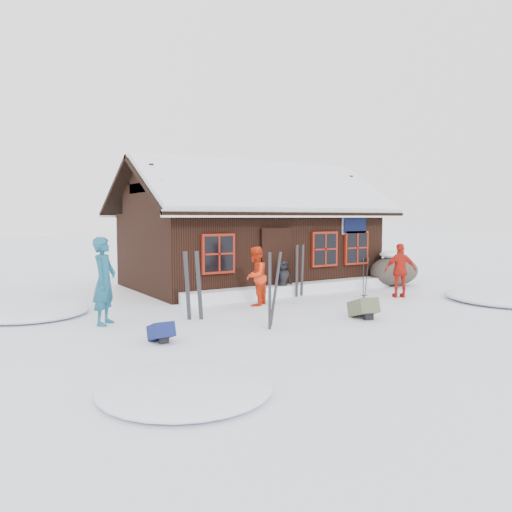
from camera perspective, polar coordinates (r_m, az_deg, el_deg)
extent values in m
plane|color=white|center=(12.91, 5.16, -6.20)|extent=(120.00, 120.00, 0.00)
cube|color=black|center=(17.71, -0.74, 0.77)|extent=(8.00, 5.00, 2.50)
cube|color=black|center=(16.46, 1.95, 7.80)|extent=(8.90, 3.14, 1.88)
cube|color=black|center=(18.98, -3.09, 7.35)|extent=(8.90, 3.14, 1.88)
cube|color=white|center=(16.47, 1.95, 8.29)|extent=(8.72, 3.07, 1.86)
cube|color=white|center=(18.98, -3.09, 7.77)|extent=(8.72, 3.07, 1.86)
cube|color=white|center=(17.77, -0.75, 10.37)|extent=(8.81, 0.22, 0.14)
cube|color=silver|center=(15.23, 5.05, 4.79)|extent=(8.90, 0.10, 0.20)
cube|color=black|center=(15.27, 2.31, -0.76)|extent=(1.00, 0.10, 2.00)
cube|color=black|center=(17.20, 11.23, 3.58)|extent=(1.00, 0.06, 0.60)
cube|color=maroon|center=(14.20, -4.33, 0.26)|extent=(1.04, 0.10, 1.14)
cube|color=black|center=(14.17, -4.26, 0.25)|extent=(0.90, 0.04, 1.00)
cube|color=maroon|center=(16.38, 7.83, 0.78)|extent=(1.04, 0.10, 1.14)
cube|color=black|center=(16.35, 7.92, 0.77)|extent=(0.90, 0.04, 1.00)
cube|color=maroon|center=(17.31, 11.39, 0.93)|extent=(1.04, 0.10, 1.14)
cube|color=black|center=(17.28, 11.48, 0.92)|extent=(0.90, 0.04, 1.00)
cube|color=white|center=(15.55, 4.55, -3.74)|extent=(7.60, 0.60, 0.35)
ellipsoid|color=white|center=(13.42, -24.45, -6.18)|extent=(2.80, 2.80, 0.34)
ellipsoid|color=white|center=(16.08, 27.09, -4.57)|extent=(3.60, 3.60, 0.43)
ellipsoid|color=white|center=(7.08, -8.06, -15.24)|extent=(2.40, 2.40, 0.29)
ellipsoid|color=white|center=(22.61, 12.13, -1.72)|extent=(4.00, 4.00, 0.48)
imported|color=navy|center=(11.54, -16.95, -2.74)|extent=(0.80, 0.85, 1.95)
imported|color=red|center=(13.47, -0.05, -2.30)|extent=(0.99, 0.95, 1.60)
imported|color=red|center=(15.44, 16.18, -1.59)|extent=(1.02, 0.80, 1.61)
imported|color=black|center=(15.07, 3.12, -2.58)|extent=(0.54, 0.36, 1.08)
ellipsoid|color=#474039|center=(18.10, 15.49, -1.65)|extent=(1.87, 1.40, 1.03)
ellipsoid|color=white|center=(18.06, 15.52, -0.22)|extent=(1.18, 0.85, 0.26)
cube|color=black|center=(10.73, 1.59, -4.06)|extent=(0.25, 0.30, 1.68)
cube|color=black|center=(10.97, 2.24, -3.87)|extent=(0.37, 0.08, 1.68)
cube|color=black|center=(11.66, -7.85, -3.51)|extent=(0.20, 0.07, 1.66)
cube|color=black|center=(11.70, -6.53, -3.47)|extent=(0.17, 0.12, 1.66)
cube|color=black|center=(15.02, 4.69, -1.80)|extent=(0.12, 0.07, 1.61)
cube|color=black|center=(15.23, 5.31, -1.72)|extent=(0.13, 0.05, 1.61)
cylinder|color=black|center=(15.02, 12.16, -2.56)|extent=(0.09, 0.11, 1.23)
cylinder|color=black|center=(15.11, 12.52, -2.53)|extent=(0.09, 0.11, 1.23)
cube|color=#131C52|center=(9.79, -10.79, -8.85)|extent=(0.41, 0.53, 0.29)
cube|color=#4E513A|center=(12.08, 12.16, -6.17)|extent=(0.62, 0.74, 0.35)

